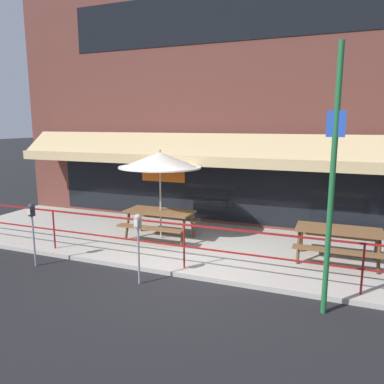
% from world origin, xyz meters
% --- Properties ---
extents(ground_plane, '(120.00, 120.00, 0.00)m').
position_xyz_m(ground_plane, '(0.00, 0.00, 0.00)').
color(ground_plane, black).
extents(patio_deck, '(15.00, 4.00, 0.10)m').
position_xyz_m(patio_deck, '(0.00, 2.00, 0.05)').
color(patio_deck, '#ADA89E').
rests_on(patio_deck, ground).
extents(restaurant_building, '(15.00, 1.60, 8.66)m').
position_xyz_m(restaurant_building, '(0.00, 4.23, 4.29)').
color(restaurant_building, brown).
rests_on(restaurant_building, ground).
extents(patio_railing, '(13.84, 0.04, 0.97)m').
position_xyz_m(patio_railing, '(0.00, 0.30, 0.80)').
color(patio_railing, maroon).
rests_on(patio_railing, patio_deck).
extents(picnic_table_left, '(1.80, 1.42, 0.76)m').
position_xyz_m(picnic_table_left, '(-1.39, 1.97, 0.71)').
color(picnic_table_left, brown).
rests_on(picnic_table_left, patio_deck).
extents(picnic_table_centre, '(1.80, 1.42, 0.76)m').
position_xyz_m(picnic_table_centre, '(3.02, 1.86, 0.71)').
color(picnic_table_centre, brown).
rests_on(picnic_table_centre, patio_deck).
extents(patio_umbrella_left, '(2.14, 2.14, 2.38)m').
position_xyz_m(patio_umbrella_left, '(-1.39, 2.02, 2.18)').
color(patio_umbrella_left, '#B7B2A8').
rests_on(patio_umbrella_left, patio_deck).
extents(parking_meter_near, '(0.15, 0.16, 1.42)m').
position_xyz_m(parking_meter_near, '(-3.23, -0.58, 1.15)').
color(parking_meter_near, gray).
rests_on(parking_meter_near, ground).
extents(parking_meter_far, '(0.15, 0.16, 1.42)m').
position_xyz_m(parking_meter_far, '(-0.60, -0.57, 1.15)').
color(parking_meter_far, gray).
rests_on(parking_meter_far, ground).
extents(street_sign_pole, '(0.28, 0.09, 4.35)m').
position_xyz_m(street_sign_pole, '(2.85, -0.45, 2.23)').
color(street_sign_pole, '#1E6033').
rests_on(street_sign_pole, ground).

